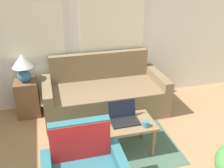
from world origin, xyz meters
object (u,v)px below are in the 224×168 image
(table_lamp, at_px, (23,65))
(coffee_table, at_px, (121,127))
(cup_navy, at_px, (97,123))
(couch, at_px, (104,95))
(laptop, at_px, (124,117))
(tv_remote, at_px, (101,120))
(cup_yellow, at_px, (146,124))

(table_lamp, bearing_deg, coffee_table, -47.22)
(table_lamp, distance_m, cup_navy, 1.58)
(couch, bearing_deg, table_lamp, 171.45)
(coffee_table, relative_size, cup_navy, 8.50)
(laptop, relative_size, tv_remote, 2.35)
(cup_yellow, distance_m, tv_remote, 0.58)
(cup_navy, xyz_separation_m, tv_remote, (0.08, 0.12, -0.04))
(table_lamp, height_order, laptop, table_lamp)
(laptop, relative_size, cup_yellow, 4.36)
(cup_navy, bearing_deg, couch, 71.99)
(cup_navy, height_order, cup_yellow, cup_navy)
(coffee_table, relative_size, laptop, 2.41)
(coffee_table, distance_m, cup_yellow, 0.33)
(tv_remote, bearing_deg, couch, 73.99)
(couch, distance_m, tv_remote, 1.01)
(couch, bearing_deg, laptop, -89.35)
(coffee_table, bearing_deg, couch, 87.61)
(table_lamp, height_order, cup_navy, table_lamp)
(table_lamp, xyz_separation_m, cup_yellow, (1.46, -1.42, -0.39))
(coffee_table, xyz_separation_m, cup_yellow, (0.28, -0.15, 0.10))
(cup_navy, distance_m, tv_remote, 0.15)
(coffee_table, relative_size, tv_remote, 5.68)
(couch, height_order, tv_remote, couch)
(couch, relative_size, table_lamp, 4.43)
(table_lamp, distance_m, coffee_table, 1.80)
(table_lamp, xyz_separation_m, tv_remote, (0.95, -1.14, -0.42))
(table_lamp, xyz_separation_m, coffee_table, (1.18, -1.27, -0.49))
(couch, distance_m, laptop, 1.06)
(couch, distance_m, cup_yellow, 1.27)
(laptop, bearing_deg, cup_yellow, -41.46)
(table_lamp, bearing_deg, laptop, -44.71)
(tv_remote, bearing_deg, cup_navy, -122.03)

